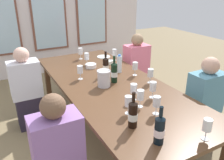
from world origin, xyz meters
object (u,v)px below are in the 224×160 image
at_px(dining_table, 111,87).
at_px(metal_pitcher, 104,78).
at_px(wine_bottle_3, 133,114).
at_px(tasting_bowl_1, 108,62).
at_px(wine_glass_2, 135,66).
at_px(wine_glass_3, 80,70).
at_px(wine_glass_5, 87,57).
at_px(wine_glass_4, 157,102).
at_px(wine_glass_0, 150,74).
at_px(seated_person_1, 136,69).
at_px(wine_glass_6, 134,89).
at_px(wine_glass_11, 207,125).
at_px(wine_glass_1, 114,53).
at_px(seated_person_3, 203,106).
at_px(wine_glass_10, 140,96).
at_px(wine_glass_7, 128,102).
at_px(tasting_bowl_0, 91,66).
at_px(wine_bottle_2, 106,66).
at_px(wine_glass_8, 80,51).
at_px(seated_person_2, 59,160).
at_px(wine_bottle_1, 159,130).
at_px(wine_bottle_0, 114,72).
at_px(white_plate_0, 104,57).
at_px(seated_person_0, 27,91).
at_px(wine_glass_9, 153,87).

relative_size(dining_table, metal_pitcher, 14.41).
relative_size(dining_table, wine_bottle_3, 8.83).
relative_size(tasting_bowl_1, wine_glass_2, 0.78).
height_order(wine_glass_3, wine_glass_5, same).
height_order(wine_glass_3, wine_glass_4, same).
relative_size(wine_glass_0, seated_person_1, 0.16).
distance_m(wine_glass_6, wine_glass_11, 0.80).
height_order(wine_glass_1, seated_person_3, seated_person_3).
bearing_deg(seated_person_1, tasting_bowl_1, -171.78).
height_order(wine_bottle_3, tasting_bowl_1, wine_bottle_3).
relative_size(metal_pitcher, wine_glass_10, 1.09).
height_order(tasting_bowl_1, wine_glass_11, wine_glass_11).
distance_m(dining_table, wine_glass_7, 0.73).
bearing_deg(tasting_bowl_0, wine_bottle_2, -77.89).
xyz_separation_m(wine_glass_8, wine_glass_10, (-0.05, -1.67, -0.00)).
bearing_deg(seated_person_2, wine_glass_0, 22.11).
relative_size(wine_bottle_1, tasting_bowl_0, 2.04).
distance_m(wine_bottle_3, wine_glass_0, 0.94).
bearing_deg(wine_bottle_1, seated_person_1, 60.21).
bearing_deg(seated_person_1, wine_glass_8, 158.99).
height_order(metal_pitcher, wine_bottle_1, wine_bottle_1).
xyz_separation_m(wine_bottle_0, tasting_bowl_1, (0.26, 0.64, -0.10)).
bearing_deg(tasting_bowl_1, wine_bottle_2, -122.06).
relative_size(wine_glass_4, wine_glass_7, 1.00).
bearing_deg(wine_bottle_0, wine_glass_7, -108.94).
height_order(tasting_bowl_0, wine_glass_0, wine_glass_0).
relative_size(wine_bottle_3, wine_glass_7, 1.78).
xyz_separation_m(wine_glass_0, wine_glass_11, (-0.28, -1.06, 0.00)).
bearing_deg(white_plate_0, wine_bottle_3, -109.56).
bearing_deg(seated_person_2, wine_bottle_3, -13.75).
xyz_separation_m(tasting_bowl_0, wine_glass_1, (0.45, 0.13, 0.09)).
height_order(tasting_bowl_1, wine_glass_2, wine_glass_2).
distance_m(wine_glass_5, seated_person_1, 0.91).
xyz_separation_m(white_plate_0, wine_glass_7, (-0.58, -1.65, 0.11)).
xyz_separation_m(tasting_bowl_0, seated_person_0, (-0.87, 0.12, -0.24)).
bearing_deg(wine_glass_3, tasting_bowl_1, 32.27).
distance_m(wine_glass_4, seated_person_3, 0.91).
xyz_separation_m(wine_glass_9, seated_person_1, (0.66, 1.26, -0.33)).
height_order(dining_table, wine_bottle_0, wine_bottle_0).
xyz_separation_m(wine_glass_4, wine_glass_6, (-0.03, 0.32, 0.00)).
height_order(wine_glass_8, seated_person_3, seated_person_3).
xyz_separation_m(wine_glass_5, wine_glass_11, (0.12, -2.02, 0.00)).
bearing_deg(wine_glass_6, wine_glass_2, 55.24).
bearing_deg(wine_glass_6, metal_pitcher, 104.31).
distance_m(wine_glass_3, seated_person_0, 0.81).
bearing_deg(seated_person_2, seated_person_3, 2.47).
xyz_separation_m(wine_bottle_1, wine_glass_8, (0.24, 2.18, 0.01)).
distance_m(tasting_bowl_0, wine_glass_8, 0.45).
bearing_deg(wine_glass_8, wine_bottle_0, -88.94).
xyz_separation_m(wine_glass_8, seated_person_0, (-0.89, -0.32, -0.34)).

